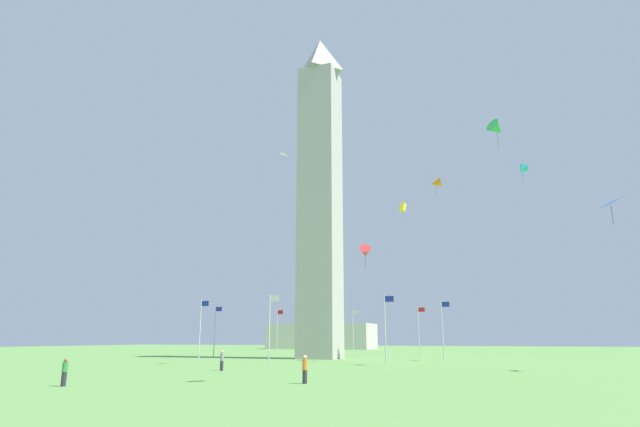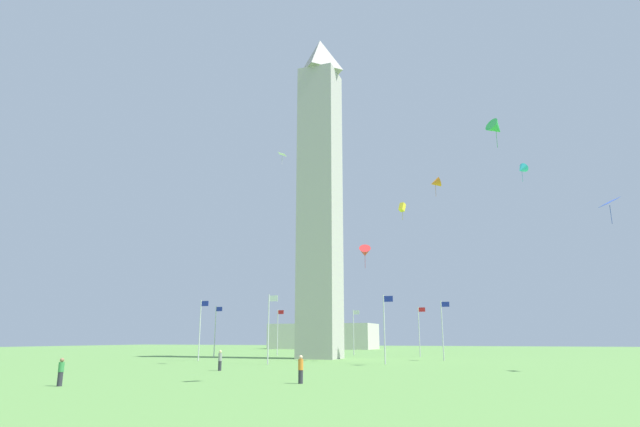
{
  "view_description": "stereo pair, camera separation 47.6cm",
  "coord_description": "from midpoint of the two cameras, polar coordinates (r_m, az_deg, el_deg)",
  "views": [
    {
      "loc": [
        24.22,
        -68.76,
        2.71
      ],
      "look_at": [
        0.0,
        0.0,
        20.3
      ],
      "focal_mm": 29.08,
      "sensor_mm": 36.0,
      "label": 1
    },
    {
      "loc": [
        24.67,
        -68.6,
        2.71
      ],
      "look_at": [
        0.0,
        0.0,
        20.3
      ],
      "focal_mm": 29.08,
      "sensor_mm": 36.0,
      "label": 2
    }
  ],
  "objects": [
    {
      "name": "ground_plane",
      "position": [
        72.95,
        -0.19,
        -15.7
      ],
      "size": [
        260.0,
        260.0,
        0.0
      ],
      "primitive_type": "plane",
      "color": "#609347"
    },
    {
      "name": "kite_red_delta",
      "position": [
        66.35,
        4.8,
        -4.27
      ],
      "size": [
        1.95,
        2.29,
        3.05
      ],
      "color": "red"
    },
    {
      "name": "kite_orange_delta",
      "position": [
        71.42,
        12.4,
        3.28
      ],
      "size": [
        1.82,
        1.69,
        2.69
      ],
      "color": "orange"
    },
    {
      "name": "kite_green_delta",
      "position": [
        57.84,
        18.66,
        8.83
      ],
      "size": [
        2.44,
        2.48,
        3.17
      ],
      "color": "green"
    },
    {
      "name": "kite_yellow_box",
      "position": [
        64.27,
        8.88,
        0.67
      ],
      "size": [
        0.88,
        1.07,
        2.19
      ],
      "color": "yellow"
    },
    {
      "name": "obelisk_monument",
      "position": [
        76.0,
        -0.18,
        2.85
      ],
      "size": [
        5.32,
        5.32,
        48.39
      ],
      "color": "#B7B2A8",
      "rests_on": "ground"
    },
    {
      "name": "flagpole_n",
      "position": [
        69.14,
        13.17,
        -12.09
      ],
      "size": [
        1.12,
        0.14,
        7.4
      ],
      "color": "silver",
      "rests_on": "ground"
    },
    {
      "name": "person_green_shirt",
      "position": [
        34.94,
        -26.65,
        -15.34
      ],
      "size": [
        0.32,
        0.32,
        1.59
      ],
      "rotation": [
        0.0,
        0.0,
        1.26
      ],
      "color": "#2D2D38",
      "rests_on": "ground"
    },
    {
      "name": "kite_cyan_delta",
      "position": [
        70.04,
        21.14,
        4.51
      ],
      "size": [
        1.94,
        1.96,
        2.47
      ],
      "color": "#33C6D1"
    },
    {
      "name": "flagpole_ne",
      "position": [
        81.37,
        10.67,
        -12.38
      ],
      "size": [
        1.12,
        0.14,
        7.4
      ],
      "color": "silver",
      "rests_on": "ground"
    },
    {
      "name": "kite_blue_diamond",
      "position": [
        50.68,
        29.11,
        0.98
      ],
      "size": [
        1.65,
        1.73,
        2.22
      ],
      "color": "blue"
    },
    {
      "name": "kite_white_diamond",
      "position": [
        57.53,
        -4.3,
        6.48
      ],
      "size": [
        0.9,
        0.94,
        1.33
      ],
      "color": "white"
    },
    {
      "name": "flagpole_se",
      "position": [
        88.09,
        -4.88,
        -12.63
      ],
      "size": [
        1.12,
        0.14,
        7.4
      ],
      "color": "silver",
      "rests_on": "ground"
    },
    {
      "name": "flagpole_w",
      "position": [
        57.59,
        -5.78,
        -12.14
      ],
      "size": [
        1.12,
        0.14,
        7.4
      ],
      "color": "silver",
      "rests_on": "ground"
    },
    {
      "name": "flagpole_nw",
      "position": [
        58.41,
        7.0,
        -12.13
      ],
      "size": [
        1.12,
        0.14,
        7.4
      ],
      "color": "silver",
      "rests_on": "ground"
    },
    {
      "name": "flagpole_sw",
      "position": [
        67.46,
        -13.21,
        -12.06
      ],
      "size": [
        1.12,
        0.14,
        7.4
      ],
      "color": "silver",
      "rests_on": "ground"
    },
    {
      "name": "distant_building",
      "position": [
        139.2,
        0.09,
        -13.37
      ],
      "size": [
        27.09,
        11.82,
        6.38
      ],
      "color": "beige",
      "rests_on": "ground"
    },
    {
      "name": "person_orange_shirt",
      "position": [
        33.37,
        -2.11,
        -16.78
      ],
      "size": [
        0.32,
        0.32,
        1.69
      ],
      "rotation": [
        0.0,
        0.0,
        2.13
      ],
      "color": "#2D2D38",
      "rests_on": "ground"
    },
    {
      "name": "flagpole_s",
      "position": [
        79.95,
        -11.64,
        -12.32
      ],
      "size": [
        1.12,
        0.14,
        7.4
      ],
      "color": "silver",
      "rests_on": "ground"
    },
    {
      "name": "flagpole_e",
      "position": [
        88.63,
        3.52,
        -12.66
      ],
      "size": [
        1.12,
        0.14,
        7.4
      ],
      "color": "silver",
      "rests_on": "ground"
    },
    {
      "name": "person_gray_shirt",
      "position": [
        47.15,
        -11.04,
        -15.6
      ],
      "size": [
        0.32,
        0.32,
        1.7
      ],
      "rotation": [
        0.0,
        0.0,
        2.02
      ],
      "color": "#2D2D38",
      "rests_on": "ground"
    }
  ]
}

